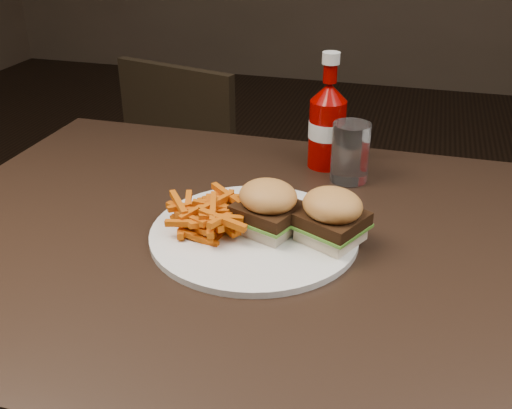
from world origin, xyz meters
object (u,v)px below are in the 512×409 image
(dining_table, at_px, (293,252))
(chair_far, at_px, (215,183))
(ketchup_bottle, at_px, (327,136))
(plate, at_px, (254,234))
(tumbler, at_px, (350,152))

(dining_table, height_order, chair_far, dining_table)
(dining_table, distance_m, ketchup_bottle, 0.30)
(chair_far, height_order, ketchup_bottle, ketchup_bottle)
(dining_table, xyz_separation_m, chair_far, (-0.41, 0.79, -0.30))
(ketchup_bottle, bearing_deg, plate, -100.79)
(plate, relative_size, tumbler, 2.98)
(dining_table, relative_size, tumbler, 11.37)
(ketchup_bottle, height_order, tumbler, ketchup_bottle)
(dining_table, bearing_deg, plate, -175.07)
(ketchup_bottle, relative_size, tumbler, 1.28)
(chair_far, distance_m, tumbler, 0.81)
(dining_table, xyz_separation_m, tumbler, (0.05, 0.23, 0.08))
(dining_table, height_order, ketchup_bottle, ketchup_bottle)
(dining_table, relative_size, plate, 3.82)
(ketchup_bottle, distance_m, tumbler, 0.08)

